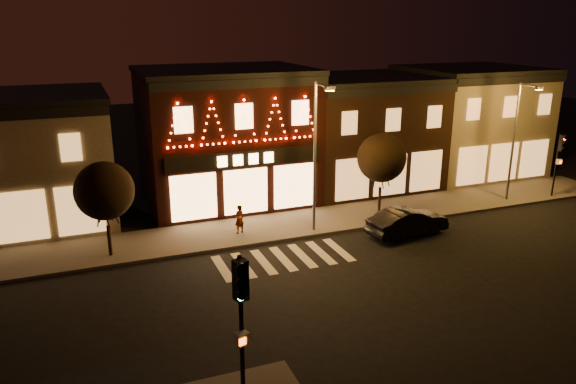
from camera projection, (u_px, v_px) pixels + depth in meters
ground at (317, 296)px, 23.10m from camera, size 120.00×120.00×0.00m
sidewalk_far at (291, 225)px, 30.88m from camera, size 44.00×4.00×0.15m
building_pulp at (226, 135)px, 34.28m from camera, size 10.20×8.34×8.30m
building_right_a at (361, 131)px, 37.71m from camera, size 9.20×8.28×7.50m
building_right_b at (468, 121)px, 40.80m from camera, size 9.20×8.28×7.80m
traffic_signal_near at (241, 308)px, 14.79m from camera, size 0.41×0.52×4.97m
traffic_signal_far at (560, 153)px, 34.76m from camera, size 0.31×0.45×4.04m
streetlamp_mid at (317, 147)px, 28.39m from camera, size 0.50×1.81×7.93m
streetlamp_right at (517, 133)px, 33.58m from camera, size 0.46×1.66×7.30m
tree_left at (104, 191)px, 25.75m from camera, size 2.78×2.78×4.64m
tree_right at (382, 158)px, 31.65m from camera, size 2.83×2.83×4.73m
dark_sedan at (407, 222)px, 29.40m from camera, size 4.69×2.12×1.49m
pedestrian at (239, 219)px, 29.23m from camera, size 0.67×0.54×1.57m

